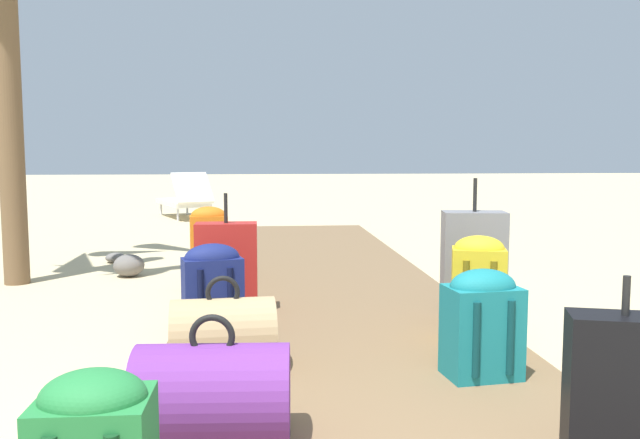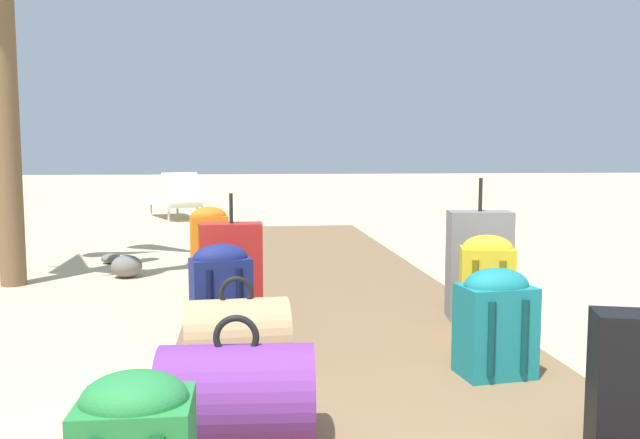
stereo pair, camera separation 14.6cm
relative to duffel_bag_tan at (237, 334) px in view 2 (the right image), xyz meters
The scene contains 14 objects.
ground_plane 1.38m from the duffel_bag_tan, 62.16° to the left, with size 60.00×60.00×0.00m, color #CCB789.
boardwalk 2.14m from the duffel_bag_tan, 72.63° to the left, with size 1.94×8.29×0.08m, color brown.
duffel_bag_tan is the anchor object (origin of this frame).
suitcase_red 1.13m from the duffel_bag_tan, 91.90° to the left, with size 0.40×0.19×0.78m.
duffel_bag_purple 0.80m from the duffel_bag_tan, 89.53° to the right, with size 0.57×0.39×0.47m.
backpack_teal 1.22m from the duffel_bag_tan, 10.34° to the right, with size 0.36×0.28×0.51m.
backpack_yellow 1.43m from the duffel_bag_tan, 14.44° to the left, with size 0.33×0.27×0.59m.
suitcase_grey 1.72m from the duffel_bag_tan, 28.70° to the left, with size 0.41×0.28×0.88m.
backpack_orange 2.31m from the duffel_bag_tan, 95.93° to the left, with size 0.32×0.24×0.60m.
backpack_navy 0.64m from the duffel_bag_tan, 98.48° to the left, with size 0.37×0.27×0.53m.
lounge_chair 8.31m from the duffel_bag_tan, 97.55° to the left, with size 1.14×1.65×0.79m.
rock_left_near 3.91m from the duffel_bag_tan, 109.37° to the left, with size 0.20×0.20×0.10m, color slate.
rock_right_mid 4.32m from the duffel_bag_tan, 53.61° to the left, with size 0.30×0.21×0.22m, color slate.
rock_left_far 3.07m from the duffel_bag_tan, 109.16° to the left, with size 0.27×0.27×0.20m, color slate.
Camera 2 is at (-0.60, -0.97, 1.12)m, focal length 36.75 mm.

